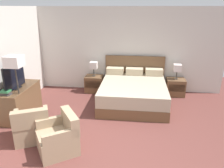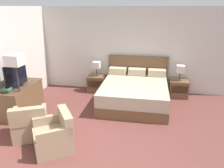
% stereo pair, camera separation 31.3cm
% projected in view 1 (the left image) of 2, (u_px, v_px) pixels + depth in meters
% --- Properties ---
extents(ground_plane, '(10.80, 10.80, 0.00)m').
position_uv_depth(ground_plane, '(102.00, 159.00, 3.96)').
color(ground_plane, brown).
extents(wall_back, '(6.43, 0.06, 2.63)m').
position_uv_depth(wall_back, '(120.00, 50.00, 6.92)').
color(wall_back, beige).
rests_on(wall_back, ground).
extents(wall_left, '(0.06, 5.40, 2.63)m').
position_uv_depth(wall_left, '(3.00, 64.00, 5.22)').
color(wall_left, beige).
rests_on(wall_left, ground).
extents(bed, '(1.87, 2.10, 1.16)m').
position_uv_depth(bed, '(133.00, 92.00, 6.19)').
color(bed, brown).
rests_on(bed, ground).
extents(nightstand_left, '(0.55, 0.47, 0.52)m').
position_uv_depth(nightstand_left, '(94.00, 84.00, 7.05)').
color(nightstand_left, brown).
rests_on(nightstand_left, ground).
extents(nightstand_right, '(0.55, 0.47, 0.52)m').
position_uv_depth(nightstand_right, '(175.00, 87.00, 6.76)').
color(nightstand_right, brown).
rests_on(nightstand_right, ground).
extents(table_lamp_left, '(0.23, 0.23, 0.46)m').
position_uv_depth(table_lamp_left, '(94.00, 66.00, 6.85)').
color(table_lamp_left, '#332D28').
rests_on(table_lamp_left, nightstand_left).
extents(table_lamp_right, '(0.23, 0.23, 0.46)m').
position_uv_depth(table_lamp_right, '(177.00, 68.00, 6.56)').
color(table_lamp_right, '#332D28').
rests_on(table_lamp_right, nightstand_right).
extents(dresser, '(0.57, 1.29, 0.76)m').
position_uv_depth(dresser, '(20.00, 101.00, 5.43)').
color(dresser, brown).
rests_on(dresser, ground).
extents(tv, '(0.18, 0.85, 0.60)m').
position_uv_depth(tv, '(14.00, 77.00, 5.14)').
color(tv, black).
rests_on(tv, dresser).
extents(book_red_cover, '(0.25, 0.19, 0.03)m').
position_uv_depth(book_red_cover, '(6.00, 94.00, 4.85)').
color(book_red_cover, '#383333').
rests_on(book_red_cover, dresser).
extents(book_blue_cover, '(0.22, 0.17, 0.04)m').
position_uv_depth(book_blue_cover, '(6.00, 93.00, 4.84)').
color(book_blue_cover, '#383333').
rests_on(book_blue_cover, book_red_cover).
extents(book_small_top, '(0.20, 0.18, 0.04)m').
position_uv_depth(book_small_top, '(5.00, 91.00, 4.83)').
color(book_small_top, '#2D7042').
rests_on(book_small_top, book_blue_cover).
extents(armchair_by_window, '(0.91, 0.91, 0.76)m').
position_uv_depth(armchair_by_window, '(32.00, 127.00, 4.48)').
color(armchair_by_window, '#9E8466').
rests_on(armchair_by_window, ground).
extents(armchair_companion, '(0.95, 0.95, 0.76)m').
position_uv_depth(armchair_companion, '(59.00, 138.00, 4.11)').
color(armchair_companion, '#9E8466').
rests_on(armchair_companion, ground).
extents(floor_lamp, '(0.34, 0.34, 1.63)m').
position_uv_depth(floor_lamp, '(15.00, 67.00, 4.72)').
color(floor_lamp, '#332D28').
rests_on(floor_lamp, ground).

